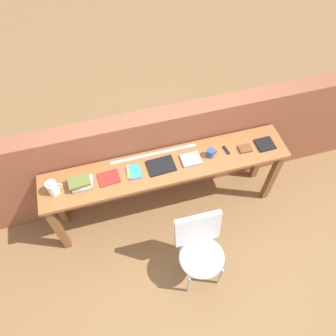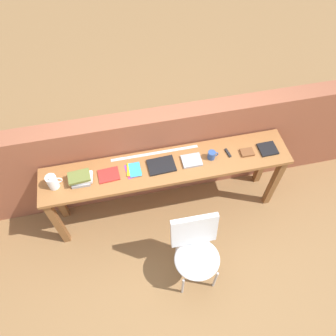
% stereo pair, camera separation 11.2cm
% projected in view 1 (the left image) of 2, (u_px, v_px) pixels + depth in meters
% --- Properties ---
extents(ground_plane, '(40.00, 40.00, 0.00)m').
position_uv_depth(ground_plane, '(174.00, 230.00, 3.78)').
color(ground_plane, olive).
extents(brick_wall_back, '(6.00, 0.20, 1.25)m').
position_uv_depth(brick_wall_back, '(159.00, 154.00, 3.62)').
color(brick_wall_back, '#935138').
rests_on(brick_wall_back, ground).
extents(sideboard, '(2.50, 0.44, 0.88)m').
position_uv_depth(sideboard, '(167.00, 173.00, 3.34)').
color(sideboard, '#996033').
rests_on(sideboard, ground).
extents(chair_white_moulded, '(0.45, 0.46, 0.89)m').
position_uv_depth(chair_white_moulded, '(200.00, 248.00, 3.11)').
color(chair_white_moulded, silver).
rests_on(chair_white_moulded, ground).
extents(pitcher_white, '(0.14, 0.10, 0.18)m').
position_uv_depth(pitcher_white, '(53.00, 188.00, 2.99)').
color(pitcher_white, white).
rests_on(pitcher_white, sideboard).
extents(book_stack_leftmost, '(0.23, 0.17, 0.09)m').
position_uv_depth(book_stack_leftmost, '(81.00, 183.00, 3.06)').
color(book_stack_leftmost, '#9E9EA3').
rests_on(book_stack_leftmost, sideboard).
extents(magazine_cycling, '(0.21, 0.17, 0.02)m').
position_uv_depth(magazine_cycling, '(109.00, 178.00, 3.13)').
color(magazine_cycling, red).
rests_on(magazine_cycling, sideboard).
extents(pamphlet_pile_colourful, '(0.16, 0.18, 0.01)m').
position_uv_depth(pamphlet_pile_colourful, '(133.00, 172.00, 3.17)').
color(pamphlet_pile_colourful, purple).
rests_on(pamphlet_pile_colourful, sideboard).
extents(book_open_centre, '(0.27, 0.20, 0.02)m').
position_uv_depth(book_open_centre, '(161.00, 166.00, 3.21)').
color(book_open_centre, black).
rests_on(book_open_centre, sideboard).
extents(book_grey_hardcover, '(0.19, 0.16, 0.02)m').
position_uv_depth(book_grey_hardcover, '(191.00, 159.00, 3.25)').
color(book_grey_hardcover, '#9E9EA3').
rests_on(book_grey_hardcover, sideboard).
extents(mug, '(0.11, 0.08, 0.09)m').
position_uv_depth(mug, '(211.00, 153.00, 3.26)').
color(mug, '#2D4C8C').
rests_on(mug, sideboard).
extents(multitool_folded, '(0.04, 0.11, 0.02)m').
position_uv_depth(multitool_folded, '(226.00, 150.00, 3.33)').
color(multitool_folded, black).
rests_on(multitool_folded, sideboard).
extents(leather_journal_brown, '(0.13, 0.10, 0.02)m').
position_uv_depth(leather_journal_brown, '(245.00, 149.00, 3.33)').
color(leather_journal_brown, brown).
rests_on(leather_journal_brown, sideboard).
extents(book_repair_rightmost, '(0.18, 0.17, 0.02)m').
position_uv_depth(book_repair_rightmost, '(265.00, 144.00, 3.37)').
color(book_repair_rightmost, black).
rests_on(book_repair_rightmost, sideboard).
extents(ruler_metal_back_edge, '(0.89, 0.03, 0.00)m').
position_uv_depth(ruler_metal_back_edge, '(154.00, 154.00, 3.31)').
color(ruler_metal_back_edge, silver).
rests_on(ruler_metal_back_edge, sideboard).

